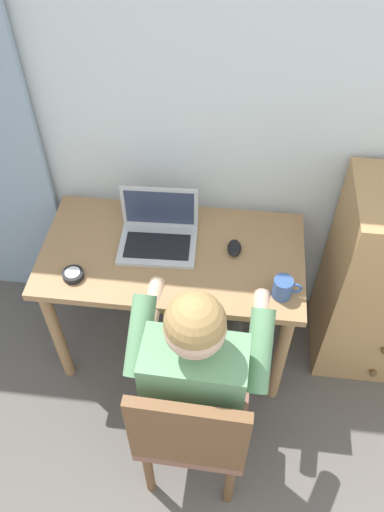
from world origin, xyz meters
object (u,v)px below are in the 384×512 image
desk (173,268)px  coffee_mug (283,288)px  computer_mouse (234,248)px  laptop (158,232)px  person_seated (199,361)px  desk_clock (73,275)px  chair (192,427)px

desk → coffee_mug: (0.48, -0.18, 0.16)m
computer_mouse → laptop: bearing=174.0°
person_seated → desk_clock: (-0.57, 0.31, 0.06)m
desk → computer_mouse: (0.27, 0.04, 0.13)m
laptop → desk_clock: 0.41m
desk → laptop: laptop is taller
desk → desk_clock: 0.45m
coffee_mug → chair: bearing=-121.9°
person_seated → laptop: bearing=113.1°
person_seated → coffee_mug: person_seated is taller
laptop → desk_clock: (-0.33, -0.25, -0.04)m
person_seated → laptop: 0.62m
chair → desk: bearing=103.8°
desk_clock → chair: bearing=-41.5°
computer_mouse → coffee_mug: coffee_mug is taller
desk → person_seated: bearing=-71.1°
chair → desk_clock: (-0.56, 0.50, 0.24)m
computer_mouse → coffee_mug: bearing=-49.2°
desk → laptop: size_ratio=3.31×
person_seated → desk_clock: bearing=151.0°
desk → desk_clock: bearing=-154.6°
laptop → desk_clock: laptop is taller
desk → computer_mouse: bearing=8.8°
person_seated → computer_mouse: size_ratio=12.03×
desk_clock → coffee_mug: (0.88, 0.01, 0.03)m
chair → computer_mouse: 0.77m
laptop → computer_mouse: (0.34, -0.02, -0.04)m
chair → desk_clock: chair is taller
laptop → person_seated: bearing=-66.9°
person_seated → computer_mouse: (0.10, 0.54, 0.06)m
person_seated → chair: bearing=-91.4°
desk → person_seated: size_ratio=0.97×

